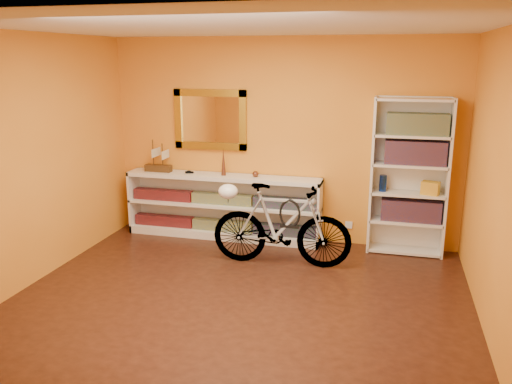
% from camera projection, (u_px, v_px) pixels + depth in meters
% --- Properties ---
extents(floor, '(4.50, 4.00, 0.01)m').
position_uv_depth(floor, '(238.00, 303.00, 5.14)').
color(floor, black).
rests_on(floor, ground).
extents(ceiling, '(4.50, 4.00, 0.01)m').
position_uv_depth(ceiling, '(235.00, 26.00, 4.49)').
color(ceiling, silver).
rests_on(ceiling, ground).
extents(back_wall, '(4.50, 0.01, 2.60)m').
position_uv_depth(back_wall, '(282.00, 141.00, 6.70)').
color(back_wall, orange).
rests_on(back_wall, ground).
extents(left_wall, '(0.01, 4.00, 2.60)m').
position_uv_depth(left_wall, '(27.00, 162.00, 5.37)').
color(left_wall, orange).
rests_on(left_wall, ground).
extents(right_wall, '(0.01, 4.00, 2.60)m').
position_uv_depth(right_wall, '(501.00, 189.00, 4.27)').
color(right_wall, orange).
rests_on(right_wall, ground).
extents(gilt_mirror, '(0.98, 0.06, 0.78)m').
position_uv_depth(gilt_mirror, '(210.00, 120.00, 6.83)').
color(gilt_mirror, olive).
rests_on(gilt_mirror, back_wall).
extents(wall_socket, '(0.09, 0.02, 0.09)m').
position_uv_depth(wall_socket, '(349.00, 225.00, 6.72)').
color(wall_socket, silver).
rests_on(wall_socket, back_wall).
extents(console_unit, '(2.60, 0.35, 0.85)m').
position_uv_depth(console_unit, '(223.00, 206.00, 6.92)').
color(console_unit, silver).
rests_on(console_unit, floor).
extents(cd_row_lower, '(2.50, 0.13, 0.14)m').
position_uv_depth(cd_row_lower, '(223.00, 225.00, 6.96)').
color(cd_row_lower, black).
rests_on(cd_row_lower, console_unit).
extents(cd_row_upper, '(2.50, 0.13, 0.14)m').
position_uv_depth(cd_row_upper, '(222.00, 199.00, 6.87)').
color(cd_row_upper, navy).
rests_on(cd_row_upper, console_unit).
extents(model_ship, '(0.36, 0.14, 0.43)m').
position_uv_depth(model_ship, '(158.00, 156.00, 6.98)').
color(model_ship, '#38230F').
rests_on(model_ship, console_unit).
extents(toy_car, '(0.00, 0.00, 0.00)m').
position_uv_depth(toy_car, '(189.00, 173.00, 6.92)').
color(toy_car, black).
rests_on(toy_car, console_unit).
extents(bronze_ornament, '(0.06, 0.06, 0.36)m').
position_uv_depth(bronze_ornament, '(223.00, 162.00, 6.76)').
color(bronze_ornament, brown).
rests_on(bronze_ornament, console_unit).
extents(decorative_orb, '(0.08, 0.08, 0.08)m').
position_uv_depth(decorative_orb, '(255.00, 174.00, 6.69)').
color(decorative_orb, brown).
rests_on(decorative_orb, console_unit).
extents(bookcase, '(0.90, 0.30, 1.90)m').
position_uv_depth(bookcase, '(409.00, 177.00, 6.24)').
color(bookcase, silver).
rests_on(bookcase, floor).
extents(book_row_a, '(0.70, 0.22, 0.26)m').
position_uv_depth(book_row_a, '(411.00, 210.00, 6.33)').
color(book_row_a, maroon).
rests_on(book_row_a, bookcase).
extents(book_row_b, '(0.70, 0.22, 0.28)m').
position_uv_depth(book_row_b, '(415.00, 152.00, 6.15)').
color(book_row_b, maroon).
rests_on(book_row_b, bookcase).
extents(book_row_c, '(0.70, 0.22, 0.25)m').
position_uv_depth(book_row_c, '(417.00, 124.00, 6.07)').
color(book_row_c, '#1C5162').
rests_on(book_row_c, bookcase).
extents(travel_mug, '(0.09, 0.09, 0.20)m').
position_uv_depth(travel_mug, '(383.00, 183.00, 6.32)').
color(travel_mug, navy).
rests_on(travel_mug, bookcase).
extents(red_tin, '(0.18, 0.18, 0.19)m').
position_uv_depth(red_tin, '(395.00, 126.00, 6.16)').
color(red_tin, maroon).
rests_on(red_tin, bookcase).
extents(yellow_bag, '(0.23, 0.19, 0.15)m').
position_uv_depth(yellow_bag, '(430.00, 188.00, 6.17)').
color(yellow_bag, gold).
rests_on(yellow_bag, bookcase).
extents(bicycle, '(0.51, 1.66, 0.96)m').
position_uv_depth(bicycle, '(281.00, 225.00, 5.97)').
color(bicycle, silver).
rests_on(bicycle, floor).
extents(helmet, '(0.23, 0.22, 0.17)m').
position_uv_depth(helmet, '(228.00, 191.00, 6.00)').
color(helmet, white).
rests_on(helmet, bicycle).
extents(u_lock, '(0.25, 0.03, 0.25)m').
position_uv_depth(u_lock, '(290.00, 214.00, 5.91)').
color(u_lock, black).
rests_on(u_lock, bicycle).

